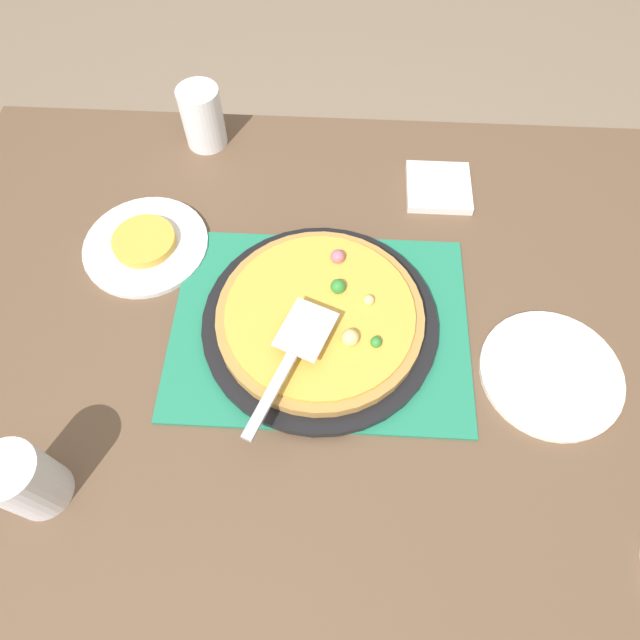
{
  "coord_description": "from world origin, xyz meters",
  "views": [
    {
      "loc": [
        0.02,
        -0.44,
        1.54
      ],
      "look_at": [
        0.0,
        0.0,
        0.77
      ],
      "focal_mm": 30.93,
      "sensor_mm": 36.0,
      "label": 1
    }
  ],
  "objects": [
    {
      "name": "placemat",
      "position": [
        0.0,
        0.0,
        0.75
      ],
      "size": [
        0.48,
        0.36,
        0.01
      ],
      "primitive_type": "cube",
      "color": "#237F5B",
      "rests_on": "dining_table"
    },
    {
      "name": "cup_far",
      "position": [
        -0.25,
        0.42,
        0.81
      ],
      "size": [
        0.08,
        0.08,
        0.12
      ],
      "primitive_type": "cylinder",
      "color": "white",
      "rests_on": "dining_table"
    },
    {
      "name": "plate_far_right",
      "position": [
        -0.32,
        0.14,
        0.76
      ],
      "size": [
        0.22,
        0.22,
        0.01
      ],
      "primitive_type": "cylinder",
      "color": "white",
      "rests_on": "dining_table"
    },
    {
      "name": "ground_plane",
      "position": [
        0.0,
        0.0,
        0.0
      ],
      "size": [
        8.0,
        8.0,
        0.0
      ],
      "primitive_type": "plane",
      "color": "#84705B"
    },
    {
      "name": "cup_near",
      "position": [
        -0.37,
        -0.28,
        0.81
      ],
      "size": [
        0.08,
        0.08,
        0.12
      ],
      "primitive_type": "cylinder",
      "color": "white",
      "rests_on": "dining_table"
    },
    {
      "name": "pizza_server",
      "position": [
        -0.04,
        -0.09,
        0.82
      ],
      "size": [
        0.13,
        0.23,
        0.01
      ],
      "color": "silver",
      "rests_on": "pizza"
    },
    {
      "name": "served_slice_right",
      "position": [
        -0.32,
        0.14,
        0.77
      ],
      "size": [
        0.11,
        0.11,
        0.02
      ],
      "primitive_type": "cylinder",
      "color": "gold",
      "rests_on": "plate_far_right"
    },
    {
      "name": "pizza",
      "position": [
        0.0,
        -0.0,
        0.78
      ],
      "size": [
        0.33,
        0.33,
        0.05
      ],
      "color": "#B78442",
      "rests_on": "pizza_pan"
    },
    {
      "name": "napkin_stack",
      "position": [
        0.21,
        0.31,
        0.76
      ],
      "size": [
        0.12,
        0.12,
        0.02
      ],
      "primitive_type": "cube",
      "color": "white",
      "rests_on": "dining_table"
    },
    {
      "name": "plate_side",
      "position": [
        0.36,
        -0.07,
        0.76
      ],
      "size": [
        0.22,
        0.22,
        0.01
      ],
      "primitive_type": "cylinder",
      "color": "white",
      "rests_on": "dining_table"
    },
    {
      "name": "pizza_pan",
      "position": [
        0.0,
        0.0,
        0.76
      ],
      "size": [
        0.38,
        0.38,
        0.01
      ],
      "primitive_type": "cylinder",
      "color": "black",
      "rests_on": "placemat"
    },
    {
      "name": "dining_table",
      "position": [
        0.0,
        0.0,
        0.64
      ],
      "size": [
        1.4,
        1.0,
        0.75
      ],
      "color": "brown",
      "rests_on": "ground_plane"
    }
  ]
}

